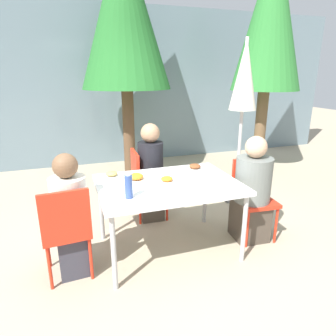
# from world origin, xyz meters

# --- Properties ---
(ground_plane) EXTENTS (24.00, 24.00, 0.00)m
(ground_plane) POSITION_xyz_m (0.00, 0.00, 0.00)
(ground_plane) COLOR tan
(building_facade) EXTENTS (10.00, 0.20, 3.00)m
(building_facade) POSITION_xyz_m (0.00, 3.53, 1.50)
(building_facade) COLOR slate
(building_facade) RESTS_ON ground
(dining_table) EXTENTS (1.36, 0.98, 0.74)m
(dining_table) POSITION_xyz_m (0.00, 0.00, 0.69)
(dining_table) COLOR white
(dining_table) RESTS_ON ground
(chair_left) EXTENTS (0.43, 0.43, 0.87)m
(chair_left) POSITION_xyz_m (-0.97, -0.16, 0.51)
(chair_left) COLOR red
(chair_left) RESTS_ON ground
(person_left) EXTENTS (0.31, 0.31, 1.14)m
(person_left) POSITION_xyz_m (-0.93, -0.07, 0.54)
(person_left) COLOR #383842
(person_left) RESTS_ON ground
(chair_right) EXTENTS (0.43, 0.43, 0.87)m
(chair_right) POSITION_xyz_m (0.98, 0.01, 0.51)
(chair_right) COLOR red
(chair_right) RESTS_ON ground
(person_right) EXTENTS (0.38, 0.38, 1.16)m
(person_right) POSITION_xyz_m (0.93, -0.07, 0.54)
(person_right) COLOR #473D33
(person_right) RESTS_ON ground
(chair_far) EXTENTS (0.42, 0.42, 0.87)m
(chair_far) POSITION_xyz_m (-0.05, 0.79, 0.51)
(chair_far) COLOR red
(chair_far) RESTS_ON ground
(person_far) EXTENTS (0.30, 0.30, 1.21)m
(person_far) POSITION_xyz_m (0.03, 0.74, 0.59)
(person_far) COLOR #473D33
(person_far) RESTS_ON ground
(closed_umbrella) EXTENTS (0.36, 0.36, 2.20)m
(closed_umbrella) POSITION_xyz_m (1.34, 0.89, 1.64)
(closed_umbrella) COLOR #333333
(closed_umbrella) RESTS_ON ground
(plate_0) EXTENTS (0.21, 0.21, 0.06)m
(plate_0) POSITION_xyz_m (-0.01, 0.01, 0.76)
(plate_0) COLOR white
(plate_0) RESTS_ON dining_table
(plate_1) EXTENTS (0.23, 0.23, 0.07)m
(plate_1) POSITION_xyz_m (0.42, 0.30, 0.77)
(plate_1) COLOR white
(plate_1) RESTS_ON dining_table
(plate_2) EXTENTS (0.22, 0.22, 0.06)m
(plate_2) POSITION_xyz_m (-0.50, 0.34, 0.77)
(plate_2) COLOR white
(plate_2) RESTS_ON dining_table
(plate_3) EXTENTS (0.27, 0.27, 0.07)m
(plate_3) POSITION_xyz_m (-0.28, 0.16, 0.77)
(plate_3) COLOR white
(plate_3) RESTS_ON dining_table
(bottle) EXTENTS (0.07, 0.07, 0.22)m
(bottle) POSITION_xyz_m (-0.44, -0.25, 0.85)
(bottle) COLOR #334C8E
(bottle) RESTS_ON dining_table
(drinking_cup) EXTENTS (0.07, 0.07, 0.10)m
(drinking_cup) POSITION_xyz_m (-0.47, -0.13, 0.79)
(drinking_cup) COLOR white
(drinking_cup) RESTS_ON dining_table
(salad_bowl) EXTENTS (0.16, 0.16, 0.05)m
(salad_bowl) POSITION_xyz_m (0.37, -0.26, 0.77)
(salad_bowl) COLOR white
(salad_bowl) RESTS_ON dining_table
(tree_behind_left) EXTENTS (1.47, 1.47, 3.87)m
(tree_behind_left) POSITION_xyz_m (0.14, 2.54, 2.67)
(tree_behind_left) COLOR brown
(tree_behind_left) RESTS_ON ground
(tree_behind_right) EXTENTS (1.17, 1.17, 3.90)m
(tree_behind_right) POSITION_xyz_m (2.46, 1.99, 2.65)
(tree_behind_right) COLOR brown
(tree_behind_right) RESTS_ON ground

